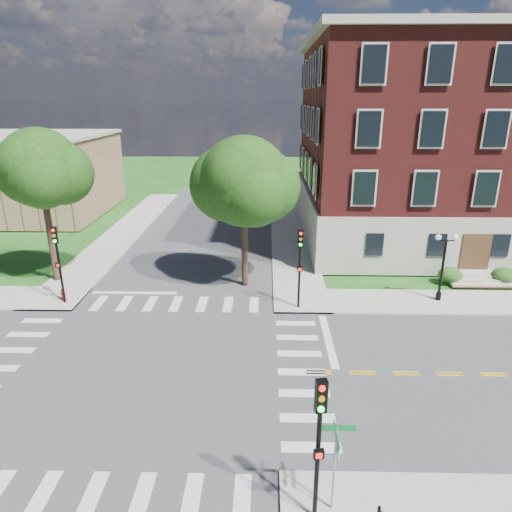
{
  "coord_description": "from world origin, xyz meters",
  "views": [
    {
      "loc": [
        5.49,
        -18.17,
        12.05
      ],
      "look_at": [
        4.92,
        7.13,
        3.2
      ],
      "focal_mm": 32.0,
      "sensor_mm": 36.0,
      "label": 1
    }
  ],
  "objects_px": {
    "traffic_signal_se": "(319,434)",
    "twin_lamp_west": "(443,263)",
    "traffic_signal_ne": "(300,259)",
    "fire_hydrant": "(63,295)",
    "traffic_signal_nw": "(58,255)",
    "street_sign_pole": "(336,451)"
  },
  "relations": [
    {
      "from": "traffic_signal_se",
      "to": "twin_lamp_west",
      "type": "bearing_deg",
      "value": 59.63
    },
    {
      "from": "traffic_signal_ne",
      "to": "fire_hydrant",
      "type": "bearing_deg",
      "value": 177.14
    },
    {
      "from": "fire_hydrant",
      "to": "twin_lamp_west",
      "type": "bearing_deg",
      "value": 1.31
    },
    {
      "from": "fire_hydrant",
      "to": "traffic_signal_se",
      "type": "bearing_deg",
      "value": -47.24
    },
    {
      "from": "traffic_signal_nw",
      "to": "twin_lamp_west",
      "type": "xyz_separation_m",
      "value": [
        23.08,
        0.91,
        -0.66
      ]
    },
    {
      "from": "traffic_signal_se",
      "to": "twin_lamp_west",
      "type": "xyz_separation_m",
      "value": [
        9.23,
        15.75,
        -0.66
      ]
    },
    {
      "from": "traffic_signal_nw",
      "to": "street_sign_pole",
      "type": "distance_m",
      "value": 20.48
    },
    {
      "from": "fire_hydrant",
      "to": "traffic_signal_nw",
      "type": "bearing_deg",
      "value": -60.56
    },
    {
      "from": "street_sign_pole",
      "to": "traffic_signal_se",
      "type": "bearing_deg",
      "value": -150.05
    },
    {
      "from": "traffic_signal_se",
      "to": "street_sign_pole",
      "type": "distance_m",
      "value": 1.09
    },
    {
      "from": "traffic_signal_se",
      "to": "twin_lamp_west",
      "type": "height_order",
      "value": "traffic_signal_se"
    },
    {
      "from": "twin_lamp_west",
      "to": "street_sign_pole",
      "type": "height_order",
      "value": "twin_lamp_west"
    },
    {
      "from": "traffic_signal_ne",
      "to": "fire_hydrant",
      "type": "distance_m",
      "value": 14.79
    },
    {
      "from": "traffic_signal_se",
      "to": "traffic_signal_nw",
      "type": "distance_m",
      "value": 20.3
    },
    {
      "from": "twin_lamp_west",
      "to": "traffic_signal_se",
      "type": "bearing_deg",
      "value": -120.37
    },
    {
      "from": "traffic_signal_nw",
      "to": "twin_lamp_west",
      "type": "height_order",
      "value": "traffic_signal_nw"
    },
    {
      "from": "twin_lamp_west",
      "to": "street_sign_pole",
      "type": "bearing_deg",
      "value": -119.33
    },
    {
      "from": "traffic_signal_nw",
      "to": "fire_hydrant",
      "type": "distance_m",
      "value": 2.76
    },
    {
      "from": "street_sign_pole",
      "to": "twin_lamp_west",
      "type": "bearing_deg",
      "value": 60.67
    },
    {
      "from": "street_sign_pole",
      "to": "fire_hydrant",
      "type": "bearing_deg",
      "value": 134.48
    },
    {
      "from": "traffic_signal_ne",
      "to": "traffic_signal_nw",
      "type": "height_order",
      "value": "same"
    },
    {
      "from": "traffic_signal_ne",
      "to": "fire_hydrant",
      "type": "xyz_separation_m",
      "value": [
        -14.52,
        0.72,
        -2.72
      ]
    }
  ]
}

